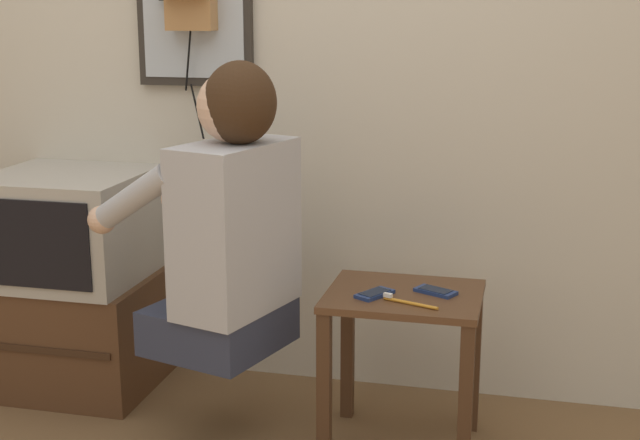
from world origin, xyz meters
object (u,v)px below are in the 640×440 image
cell_phone_spare (436,291)px  toothbrush (407,302)px  television (69,226)px  wall_mirror (194,1)px  person (228,220)px  cell_phone_held (375,294)px

cell_phone_spare → toothbrush: 0.14m
television → toothbrush: (1.25, -0.30, -0.08)m
wall_mirror → cell_phone_spare: wall_mirror is taller
person → toothbrush: size_ratio=5.28×
person → cell_phone_spare: bearing=-63.6°
television → cell_phone_held: bearing=-12.1°
toothbrush → cell_phone_spare: bearing=-10.9°
television → wall_mirror: bearing=30.5°
cell_phone_held → cell_phone_spare: (0.18, 0.07, 0.00)m
wall_mirror → cell_phone_held: bearing=-33.2°
wall_mirror → cell_phone_held: (0.74, -0.48, -0.86)m
person → television: (-0.70, 0.29, -0.13)m
toothbrush → television: bearing=95.9°
television → cell_phone_spare: 1.33m
wall_mirror → person: bearing=-60.8°
person → toothbrush: 0.59m
television → cell_phone_spare: television is taller
television → cell_phone_spare: (1.32, -0.18, -0.08)m
person → wall_mirror: (-0.29, 0.53, 0.65)m
television → wall_mirror: wall_mirror is taller
wall_mirror → television: bearing=-149.5°
wall_mirror → cell_phone_held: 1.23m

